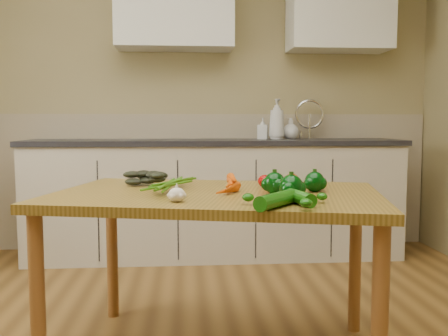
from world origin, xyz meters
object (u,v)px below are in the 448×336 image
object	(u,v)px
pepper_c	(291,187)
zucchini_a	(299,197)
soap_bottle_a	(277,119)
tomato_a	(265,181)
pepper_b	(315,182)
tomato_b	(292,180)
carrot_bunch	(211,184)
garlic_bulb	(177,195)
leafy_greens	(148,175)
soap_bottle_b	(263,128)
soap_bottle_c	(291,129)
zucchini_b	(276,200)
pepper_a	(275,183)
table	(217,211)
tomato_c	(317,183)

from	to	relation	value
pepper_c	zucchini_a	xyz separation A→B (m)	(0.00, -0.13, -0.02)
soap_bottle_a	tomato_a	xyz separation A→B (m)	(-0.36, -1.65, -0.30)
soap_bottle_a	pepper_b	distance (m)	1.84
pepper_c	tomato_b	bearing A→B (deg)	77.48
carrot_bunch	garlic_bulb	size ratio (longest dim) A/B	4.00
leafy_greens	tomato_a	bearing A→B (deg)	-14.62
soap_bottle_b	pepper_c	size ratio (longest dim) A/B	1.81
soap_bottle_c	tomato_a	bearing A→B (deg)	29.30
soap_bottle_a	garlic_bulb	distance (m)	2.19
pepper_b	tomato_b	distance (m)	0.17
carrot_bunch	garlic_bulb	distance (m)	0.31
garlic_bulb	soap_bottle_a	bearing A→B (deg)	69.81
leafy_greens	zucchini_b	bearing A→B (deg)	-54.52
garlic_bulb	pepper_a	distance (m)	0.44
table	pepper_b	distance (m)	0.44
tomato_a	table	bearing A→B (deg)	-149.58
pepper_b	tomato_a	world-z (taller)	pepper_b
table	soap_bottle_b	world-z (taller)	soap_bottle_b
pepper_a	tomato_b	bearing A→B (deg)	60.81
leafy_greens	pepper_c	world-z (taller)	leafy_greens
leafy_greens	tomato_b	distance (m)	0.68
soap_bottle_c	zucchini_a	world-z (taller)	soap_bottle_c
pepper_c	pepper_b	bearing A→B (deg)	53.76
tomato_b	tomato_a	bearing A→B (deg)	177.85
soap_bottle_a	tomato_b	bearing A→B (deg)	-109.73
leafy_greens	pepper_b	distance (m)	0.79
soap_bottle_c	tomato_b	xyz separation A→B (m)	(-0.35, -1.70, -0.22)
soap_bottle_c	garlic_bulb	size ratio (longest dim) A/B	2.63
zucchini_a	tomato_b	bearing A→B (deg)	81.11
soap_bottle_a	tomato_a	distance (m)	1.71
pepper_a	tomato_a	size ratio (longest dim) A/B	1.43
garlic_bulb	tomato_b	xyz separation A→B (m)	(0.52, 0.39, 0.00)
soap_bottle_c	pepper_a	distance (m)	1.98
pepper_b	tomato_a	distance (m)	0.25
soap_bottle_a	soap_bottle_c	size ratio (longest dim) A/B	1.90
table	zucchini_a	distance (m)	0.46
zucchini_b	leafy_greens	bearing A→B (deg)	125.48
soap_bottle_c	garlic_bulb	bearing A→B (deg)	22.38
soap_bottle_b	carrot_bunch	world-z (taller)	soap_bottle_b
soap_bottle_b	pepper_a	distance (m)	1.91
tomato_c	leafy_greens	bearing A→B (deg)	162.09
leafy_greens	zucchini_b	world-z (taller)	leafy_greens
soap_bottle_a	soap_bottle_c	bearing A→B (deg)	8.79
zucchini_a	leafy_greens	bearing A→B (deg)	133.35
tomato_c	zucchini_b	xyz separation A→B (m)	(-0.26, -0.45, -0.01)
carrot_bunch	pepper_b	bearing A→B (deg)	7.21
soap_bottle_b	pepper_b	xyz separation A→B (m)	(-0.06, -1.83, -0.21)
tomato_a	tomato_b	xyz separation A→B (m)	(0.12, -0.00, 0.00)
tomato_c	table	bearing A→B (deg)	-176.01
carrot_bunch	tomato_b	distance (m)	0.39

